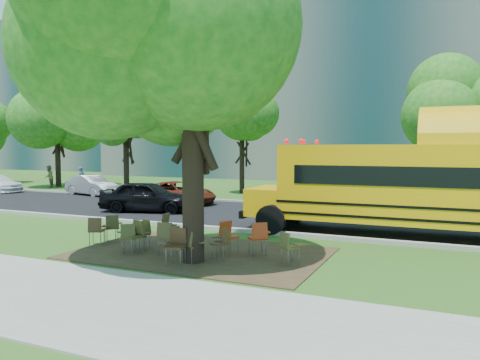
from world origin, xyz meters
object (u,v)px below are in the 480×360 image
at_px(chair_8, 112,225).
at_px(chair_11, 168,235).
at_px(pedestrian_a, 81,178).
at_px(chair_10, 169,225).
at_px(black_car, 147,197).
at_px(chair_3, 134,233).
at_px(chair_0, 97,228).
at_px(chair_4, 192,243).
at_px(chair_9, 143,231).
at_px(bg_car_red, 178,193).
at_px(chair_12, 227,234).
at_px(chair_13, 259,235).
at_px(school_bus, 455,186).
at_px(pedestrian_b, 49,176).
at_px(chair_1, 138,233).
at_px(chair_7, 289,245).
at_px(chair_2, 129,235).
at_px(chair_5, 175,243).
at_px(bg_car_silver, 91,185).
at_px(main_tree, 192,38).
at_px(chair_6, 222,240).

relative_size(chair_8, chair_11, 0.92).
bearing_deg(pedestrian_a, chair_10, -128.72).
bearing_deg(black_car, chair_3, -162.12).
relative_size(chair_0, chair_4, 1.01).
bearing_deg(pedestrian_a, chair_8, -133.25).
relative_size(chair_9, chair_10, 0.94).
height_order(chair_3, bg_car_red, bg_car_red).
bearing_deg(chair_11, chair_0, 168.50).
distance_m(chair_12, chair_13, 0.98).
distance_m(school_bus, pedestrian_b, 29.30).
xyz_separation_m(chair_1, chair_7, (4.54, 0.23, 0.02)).
xyz_separation_m(chair_2, chair_10, (0.16, 1.84, 0.03)).
xyz_separation_m(chair_10, pedestrian_b, (-19.33, 13.59, 0.27)).
bearing_deg(chair_1, chair_11, 37.66).
bearing_deg(chair_5, chair_2, -29.60).
distance_m(chair_0, bg_car_silver, 15.76).
bearing_deg(school_bus, chair_12, -143.31).
distance_m(chair_1, chair_12, 2.64).
distance_m(chair_8, pedestrian_a, 20.36).
bearing_deg(pedestrian_a, chair_1, -131.81).
distance_m(chair_7, chair_11, 3.44).
bearing_deg(chair_12, chair_9, -51.49).
relative_size(bg_car_silver, pedestrian_b, 2.32).
distance_m(chair_11, chair_13, 2.55).
distance_m(chair_10, chair_11, 1.85).
xyz_separation_m(chair_4, chair_12, (0.31, 1.48, 0.02)).
xyz_separation_m(chair_1, pedestrian_b, (-19.18, 15.00, 0.33)).
height_order(chair_11, bg_car_red, bg_car_red).
xyz_separation_m(main_tree, chair_10, (-2.03, 1.99, -5.21)).
distance_m(chair_5, chair_8, 3.86).
relative_size(chair_3, chair_13, 0.98).
distance_m(chair_2, pedestrian_a, 22.24).
bearing_deg(chair_3, bg_car_red, -45.28).
relative_size(main_tree, chair_5, 9.79).
height_order(chair_0, chair_10, chair_10).
xyz_separation_m(bg_car_silver, bg_car_red, (7.35, -1.72, -0.03)).
height_order(chair_4, chair_11, chair_11).
bearing_deg(chair_13, chair_9, 149.12).
relative_size(chair_5, chair_13, 1.00).
relative_size(chair_3, chair_4, 1.09).
height_order(chair_10, chair_11, chair_11).
bearing_deg(chair_1, chair_3, -23.26).
height_order(chair_9, bg_car_silver, bg_car_silver).
distance_m(chair_6, bg_car_silver, 19.00).
distance_m(chair_2, bg_car_silver, 17.20).
bearing_deg(chair_4, chair_8, -177.10).
xyz_separation_m(chair_8, chair_12, (4.02, 0.09, 0.02)).
height_order(chair_8, chair_9, chair_8).
height_order(chair_5, chair_10, chair_5).
height_order(chair_0, chair_7, chair_0).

